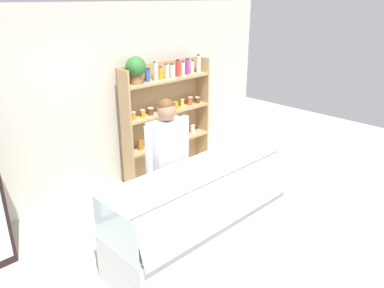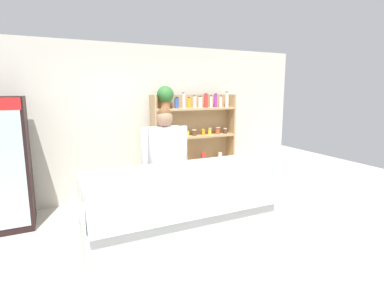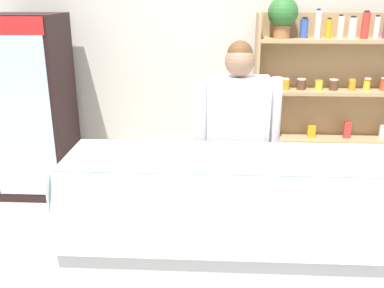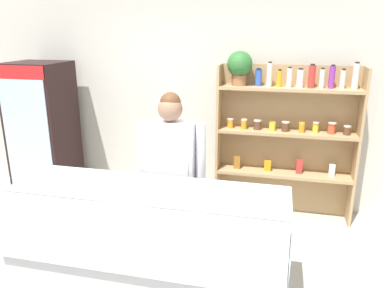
{
  "view_description": "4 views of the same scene",
  "coord_description": "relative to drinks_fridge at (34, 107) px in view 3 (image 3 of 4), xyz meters",
  "views": [
    {
      "loc": [
        -2.64,
        -2.65,
        2.77
      ],
      "look_at": [
        0.21,
        0.3,
        1.14
      ],
      "focal_mm": 35.0,
      "sensor_mm": 36.0,
      "label": 1
    },
    {
      "loc": [
        -1.37,
        -3.23,
        1.9
      ],
      "look_at": [
        0.3,
        0.28,
        1.21
      ],
      "focal_mm": 28.0,
      "sensor_mm": 36.0,
      "label": 2
    },
    {
      "loc": [
        -0.18,
        -2.65,
        2.0
      ],
      "look_at": [
        -0.33,
        0.32,
        0.96
      ],
      "focal_mm": 40.0,
      "sensor_mm": 36.0,
      "label": 3
    },
    {
      "loc": [
        0.94,
        -2.63,
        2.22
      ],
      "look_at": [
        0.18,
        0.61,
        1.19
      ],
      "focal_mm": 35.0,
      "sensor_mm": 36.0,
      "label": 4
    }
  ],
  "objects": [
    {
      "name": "back_wall",
      "position": [
        2.01,
        0.56,
        0.43
      ],
      "size": [
        6.8,
        0.1,
        2.7
      ],
      "primitive_type": "cube",
      "color": "beige",
      "rests_on": "ground"
    },
    {
      "name": "shelving_unit",
      "position": [
        2.98,
        0.28,
        0.22
      ],
      "size": [
        1.62,
        0.3,
        1.99
      ],
      "color": "tan",
      "rests_on": "ground"
    },
    {
      "name": "drinks_fridge",
      "position": [
        0.0,
        0.0,
        0.0
      ],
      "size": [
        0.69,
        0.67,
        1.83
      ],
      "color": "black",
      "rests_on": "ground"
    },
    {
      "name": "shop_clerk",
      "position": [
        2.01,
        -0.99,
        0.09
      ],
      "size": [
        0.65,
        0.25,
        1.69
      ],
      "color": "#2D2D38",
      "rests_on": "ground"
    },
    {
      "name": "deli_display_case",
      "position": [
        1.97,
        -1.58,
        -0.6
      ],
      "size": [
        2.25,
        0.81,
        1.01
      ],
      "color": "silver",
      "rests_on": "ground"
    },
    {
      "name": "ground_plane",
      "position": [
        2.01,
        -1.49,
        -0.92
      ],
      "size": [
        12.0,
        12.0,
        0.0
      ],
      "primitive_type": "plane",
      "color": "#B7B2A3"
    }
  ]
}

